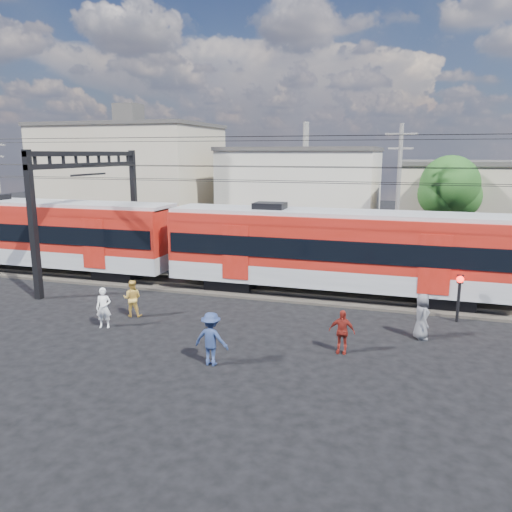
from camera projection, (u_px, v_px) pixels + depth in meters
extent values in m
plane|color=black|center=(204.00, 349.00, 17.72)|extent=(120.00, 120.00, 0.00)
cube|color=#2D2823|center=(266.00, 290.00, 25.19)|extent=(70.00, 3.40, 0.12)
cube|color=#59544C|center=(262.00, 291.00, 24.46)|extent=(70.00, 0.12, 0.12)
cube|color=#59544C|center=(270.00, 284.00, 25.87)|extent=(70.00, 0.12, 0.12)
cube|color=black|center=(122.00, 273.00, 27.53)|extent=(2.40, 2.20, 0.70)
cube|color=gray|center=(43.00, 253.00, 28.85)|extent=(16.00, 3.00, 0.90)
cube|color=#9B190E|center=(41.00, 225.00, 28.51)|extent=(16.00, 3.00, 2.40)
cube|color=black|center=(41.00, 229.00, 28.56)|extent=(15.68, 3.08, 0.95)
cube|color=gray|center=(39.00, 203.00, 28.26)|extent=(16.00, 2.60, 0.25)
cube|color=black|center=(233.00, 282.00, 25.63)|extent=(2.40, 2.20, 0.70)
cube|color=black|center=(445.00, 298.00, 22.67)|extent=(2.40, 2.20, 0.70)
cube|color=gray|center=(333.00, 274.00, 23.99)|extent=(16.00, 3.00, 0.90)
cube|color=#9B190E|center=(335.00, 240.00, 23.66)|extent=(16.00, 3.00, 2.40)
cube|color=black|center=(334.00, 245.00, 23.71)|extent=(15.68, 3.08, 0.95)
cube|color=gray|center=(335.00, 214.00, 23.40)|extent=(16.00, 2.60, 0.25)
cube|color=black|center=(33.00, 226.00, 23.17)|extent=(0.30, 0.30, 7.00)
cube|color=black|center=(134.00, 207.00, 31.59)|extent=(0.30, 0.30, 7.00)
cube|color=black|center=(87.00, 154.00, 26.71)|extent=(0.25, 9.30, 0.25)
cube|color=black|center=(88.00, 165.00, 26.83)|extent=(0.25, 9.30, 0.25)
cylinder|color=black|center=(262.00, 182.00, 23.43)|extent=(70.00, 0.03, 0.03)
cylinder|color=black|center=(270.00, 181.00, 24.74)|extent=(70.00, 0.03, 0.03)
cylinder|color=black|center=(262.00, 167.00, 23.29)|extent=(70.00, 0.03, 0.03)
cylinder|color=black|center=(270.00, 166.00, 24.60)|extent=(70.00, 0.03, 0.03)
cylinder|color=black|center=(243.00, 137.00, 20.41)|extent=(70.00, 0.03, 0.03)
cylinder|color=black|center=(284.00, 141.00, 26.95)|extent=(70.00, 0.03, 0.03)
cube|color=tan|center=(132.00, 180.00, 44.17)|extent=(14.00, 10.00, 9.00)
cube|color=#3F3D3A|center=(129.00, 126.00, 43.23)|extent=(14.28, 10.20, 0.30)
cube|color=#B8B3A1|center=(305.00, 193.00, 42.85)|extent=(12.00, 12.00, 7.00)
cube|color=#3F3D3A|center=(306.00, 149.00, 42.11)|extent=(12.24, 12.24, 0.30)
cylinder|color=slate|center=(398.00, 198.00, 29.15)|extent=(0.24, 0.24, 8.50)
cube|color=slate|center=(401.00, 134.00, 28.41)|extent=(1.80, 0.12, 0.12)
cube|color=slate|center=(401.00, 148.00, 28.58)|extent=(1.40, 0.12, 0.12)
cylinder|color=#382619|center=(446.00, 232.00, 31.56)|extent=(0.36, 0.36, 3.92)
sphere|color=#144617|center=(450.00, 185.00, 30.96)|extent=(3.64, 3.64, 3.64)
sphere|color=#144617|center=(459.00, 196.00, 31.21)|extent=(2.80, 2.80, 2.80)
imported|color=white|center=(104.00, 308.00, 19.79)|extent=(0.69, 0.56, 1.63)
imported|color=gold|center=(132.00, 298.00, 21.16)|extent=(0.91, 0.79, 1.59)
imported|color=navy|center=(211.00, 339.00, 16.27)|extent=(1.18, 0.71, 1.79)
imported|color=maroon|center=(342.00, 332.00, 17.26)|extent=(0.92, 0.41, 1.55)
imported|color=#55565B|center=(422.00, 316.00, 18.57)|extent=(0.78, 0.98, 1.74)
cylinder|color=black|center=(458.00, 300.00, 20.42)|extent=(0.12, 0.12, 1.87)
sphere|color=#FF140C|center=(460.00, 279.00, 20.24)|extent=(0.29, 0.29, 0.29)
cube|color=black|center=(460.00, 279.00, 20.24)|extent=(0.26, 0.06, 0.36)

